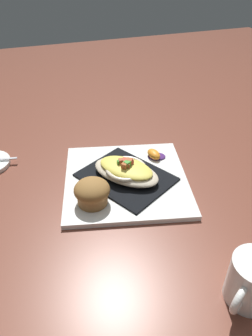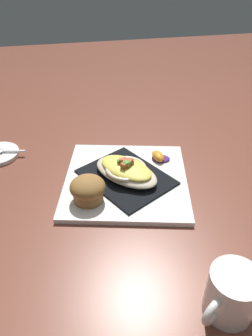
{
  "view_description": "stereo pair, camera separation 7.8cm",
  "coord_description": "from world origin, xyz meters",
  "px_view_note": "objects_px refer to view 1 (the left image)",
  "views": [
    {
      "loc": [
        -0.59,
        0.2,
        0.5
      ],
      "look_at": [
        0.0,
        0.0,
        0.04
      ],
      "focal_mm": 34.26,
      "sensor_mm": 36.0,
      "label": 1
    },
    {
      "loc": [
        -0.61,
        0.12,
        0.5
      ],
      "look_at": [
        0.0,
        0.0,
        0.04
      ],
      "focal_mm": 34.26,
      "sensor_mm": 36.0,
      "label": 2
    }
  ],
  "objects_px": {
    "square_plate": "(126,180)",
    "coffee_mug": "(251,283)",
    "muffin": "(92,192)",
    "gratin_dish": "(126,170)",
    "orange_garnish": "(155,155)"
  },
  "relations": [
    {
      "from": "square_plate",
      "to": "muffin",
      "type": "distance_m",
      "value": 0.12
    },
    {
      "from": "square_plate",
      "to": "coffee_mug",
      "type": "distance_m",
      "value": 0.38
    },
    {
      "from": "square_plate",
      "to": "gratin_dish",
      "type": "height_order",
      "value": "gratin_dish"
    },
    {
      "from": "gratin_dish",
      "to": "coffee_mug",
      "type": "xyz_separation_m",
      "value": [
        -0.36,
        -0.09,
        0.0
      ]
    },
    {
      "from": "orange_garnish",
      "to": "coffee_mug",
      "type": "distance_m",
      "value": 0.42
    },
    {
      "from": "muffin",
      "to": "orange_garnish",
      "type": "distance_m",
      "value": 0.24
    },
    {
      "from": "square_plate",
      "to": "coffee_mug",
      "type": "height_order",
      "value": "coffee_mug"
    },
    {
      "from": "orange_garnish",
      "to": "muffin",
      "type": "bearing_deg",
      "value": 121.28
    },
    {
      "from": "gratin_dish",
      "to": "muffin",
      "type": "relative_size",
      "value": 2.41
    },
    {
      "from": "square_plate",
      "to": "coffee_mug",
      "type": "xyz_separation_m",
      "value": [
        -0.36,
        -0.09,
        0.03
      ]
    },
    {
      "from": "square_plate",
      "to": "orange_garnish",
      "type": "height_order",
      "value": "orange_garnish"
    },
    {
      "from": "gratin_dish",
      "to": "muffin",
      "type": "distance_m",
      "value": 0.12
    },
    {
      "from": "gratin_dish",
      "to": "muffin",
      "type": "xyz_separation_m",
      "value": [
        -0.06,
        0.1,
        0.01
      ]
    },
    {
      "from": "gratin_dish",
      "to": "square_plate",
      "type": "bearing_deg",
      "value": 20.67
    },
    {
      "from": "muffin",
      "to": "square_plate",
      "type": "bearing_deg",
      "value": -58.37
    }
  ]
}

